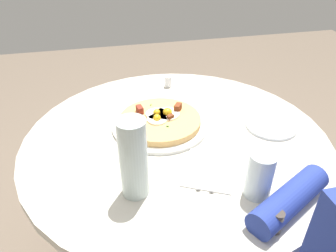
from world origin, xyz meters
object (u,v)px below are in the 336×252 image
object	(u,v)px
pepper_shaker	(277,222)
salt_shaker	(168,82)
pizza_plate	(160,125)
water_glass	(260,175)
knife	(216,170)
water_bottle	(133,159)
fork	(203,168)
dining_table	(176,174)
bread_plate	(271,126)
breakfast_pizza	(160,120)

from	to	relation	value
pepper_shaker	salt_shaker	bearing A→B (deg)	-84.59
pizza_plate	water_glass	bearing A→B (deg)	115.94
pizza_plate	knife	bearing A→B (deg)	112.08
water_bottle	pepper_shaker	size ratio (longest dim) A/B	3.72
fork	pepper_shaker	distance (m)	0.26
water_glass	pizza_plate	bearing A→B (deg)	-64.06
dining_table	pepper_shaker	world-z (taller)	pepper_shaker
pepper_shaker	bread_plate	bearing A→B (deg)	-116.85
pizza_plate	bread_plate	distance (m)	0.38
bread_plate	salt_shaker	world-z (taller)	salt_shaker
bread_plate	salt_shaker	xyz separation A→B (m)	(0.28, -0.38, 0.02)
pizza_plate	salt_shaker	size ratio (longest dim) A/B	7.30
bread_plate	water_bottle	bearing A→B (deg)	22.34
knife	pepper_shaker	world-z (taller)	pepper_shaker
water_glass	water_bottle	size ratio (longest dim) A/B	0.58
knife	water_glass	bearing A→B (deg)	61.11
breakfast_pizza	water_glass	bearing A→B (deg)	115.84
fork	water_glass	bearing A→B (deg)	67.25
knife	salt_shaker	bearing A→B (deg)	-152.14
breakfast_pizza	knife	xyz separation A→B (m)	(-0.11, 0.27, -0.02)
pizza_plate	water_bottle	bearing A→B (deg)	66.92
dining_table	knife	size ratio (longest dim) A/B	5.58
knife	breakfast_pizza	bearing A→B (deg)	-131.41
water_bottle	bread_plate	bearing A→B (deg)	-157.66
breakfast_pizza	water_bottle	bearing A→B (deg)	66.98
breakfast_pizza	water_bottle	xyz separation A→B (m)	(0.13, 0.30, 0.09)
pepper_shaker	pizza_plate	bearing A→B (deg)	-70.89
bread_plate	fork	xyz separation A→B (m)	(0.30, 0.16, 0.00)
fork	pepper_shaker	world-z (taller)	pepper_shaker
fork	water_glass	distance (m)	0.17
water_glass	water_bottle	xyz separation A→B (m)	(0.31, -0.08, 0.05)
pizza_plate	water_bottle	size ratio (longest dim) A/B	1.49
fork	salt_shaker	size ratio (longest dim) A/B	3.96
bread_plate	water_bottle	xyz separation A→B (m)	(0.50, 0.21, 0.11)
dining_table	breakfast_pizza	world-z (taller)	breakfast_pizza
fork	salt_shaker	world-z (taller)	salt_shaker
knife	water_glass	xyz separation A→B (m)	(-0.07, 0.11, 0.06)
water_glass	salt_shaker	world-z (taller)	water_glass
pepper_shaker	water_bottle	bearing A→B (deg)	-33.61
water_glass	pepper_shaker	xyz separation A→B (m)	(0.01, 0.12, -0.03)
pizza_plate	salt_shaker	bearing A→B (deg)	-108.02
breakfast_pizza	bread_plate	bearing A→B (deg)	166.34
fork	water_bottle	distance (m)	0.23
fork	knife	bearing A→B (deg)	90.00
breakfast_pizza	knife	size ratio (longest dim) A/B	1.56
bread_plate	knife	size ratio (longest dim) A/B	0.97
dining_table	knife	bearing A→B (deg)	108.95
water_glass	water_bottle	world-z (taller)	water_bottle
breakfast_pizza	knife	bearing A→B (deg)	111.96
dining_table	breakfast_pizza	xyz separation A→B (m)	(0.04, -0.07, 0.19)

